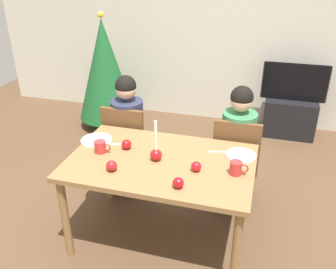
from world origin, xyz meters
The scene contains 21 objects.
ground_plane centered at (0.00, 0.00, 0.00)m, with size 7.68×7.68×0.00m, color brown.
back_wall centered at (0.00, 2.60, 1.30)m, with size 6.40×0.10×2.60m, color beige.
dining_table centered at (0.00, 0.00, 0.67)m, with size 1.40×0.90×0.75m.
chair_left centered at (-0.52, 0.61, 0.51)m, with size 0.40×0.40×0.90m.
chair_right centered at (0.52, 0.61, 0.51)m, with size 0.40×0.40×0.90m.
person_left_child centered at (-0.52, 0.64, 0.57)m, with size 0.30×0.30×1.17m.
person_right_child centered at (0.52, 0.64, 0.57)m, with size 0.30×0.30×1.17m.
tv_stand centered at (1.03, 2.30, 0.24)m, with size 0.64×0.40×0.48m, color black.
tv centered at (1.03, 2.30, 0.71)m, with size 0.79×0.05×0.46m.
christmas_tree centered at (-1.33, 1.92, 0.79)m, with size 0.75×0.75×1.51m.
candle_centerpiece centered at (-0.03, -0.01, 0.82)m, with size 0.09×0.09×0.33m.
plate_left centered at (-0.61, 0.16, 0.76)m, with size 0.26×0.26×0.01m, color silver.
plate_right centered at (0.58, 0.23, 0.76)m, with size 0.23×0.23×0.01m, color white.
mug_left centered at (-0.49, -0.01, 0.80)m, with size 0.14×0.09×0.09m.
mug_right centered at (0.57, -0.04, 0.80)m, with size 0.13×0.09×0.10m.
fork_left centered at (-0.43, 0.13, 0.75)m, with size 0.18×0.01×0.01m, color silver.
fork_right centered at (0.40, 0.24, 0.75)m, with size 0.18×0.01×0.01m, color silver.
apple_near_candle centered at (0.29, -0.08, 0.79)m, with size 0.08×0.08×0.08m, color red.
apple_by_left_plate centered at (0.21, -0.31, 0.79)m, with size 0.08×0.08×0.08m, color #B61018.
apple_by_right_mug centered at (-0.31, 0.10, 0.79)m, with size 0.08×0.08×0.08m, color red.
apple_far_edge centered at (-0.30, -0.24, 0.79)m, with size 0.08×0.08×0.08m, color red.
Camera 1 is at (0.70, -2.27, 2.17)m, focal length 39.09 mm.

